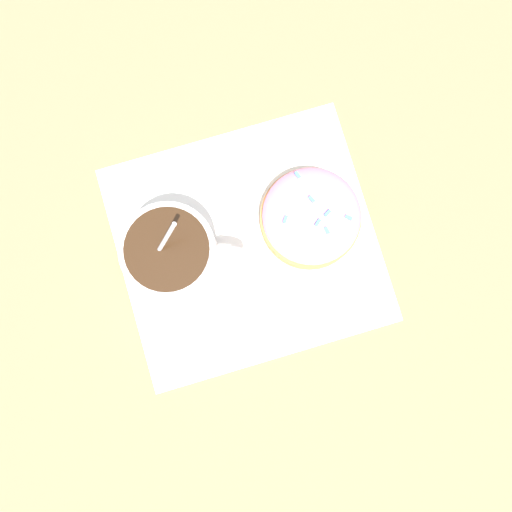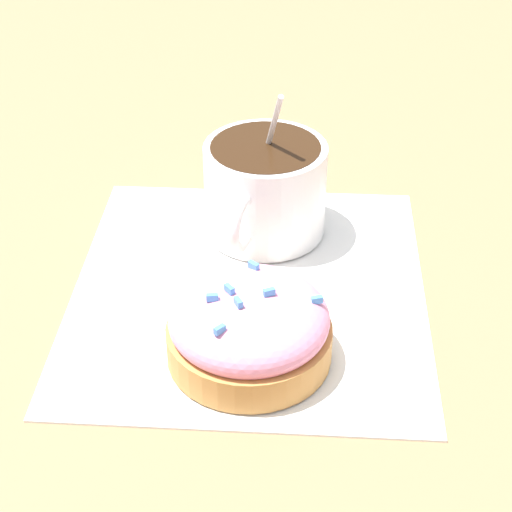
# 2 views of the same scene
# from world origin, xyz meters

# --- Properties ---
(ground_plane) EXTENTS (3.00, 3.00, 0.00)m
(ground_plane) POSITION_xyz_m (0.00, 0.00, 0.00)
(ground_plane) COLOR #93704C
(paper_napkin) EXTENTS (0.28, 0.26, 0.00)m
(paper_napkin) POSITION_xyz_m (0.00, 0.00, 0.00)
(paper_napkin) COLOR white
(paper_napkin) RESTS_ON ground_plane
(coffee_cup) EXTENTS (0.12, 0.09, 0.12)m
(coffee_cup) POSITION_xyz_m (0.07, -0.00, 0.04)
(coffee_cup) COLOR white
(coffee_cup) RESTS_ON paper_napkin
(frosted_pastry) EXTENTS (0.10, 0.10, 0.05)m
(frosted_pastry) POSITION_xyz_m (-0.07, -0.01, 0.03)
(frosted_pastry) COLOR #C18442
(frosted_pastry) RESTS_ON paper_napkin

